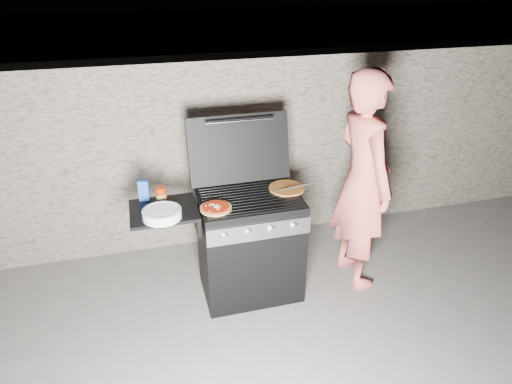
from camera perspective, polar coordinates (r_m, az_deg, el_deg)
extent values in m
plane|color=#504E4C|center=(4.08, -0.69, -12.06)|extent=(50.00, 50.00, 0.00)
cube|color=gray|center=(4.51, -4.12, 5.24)|extent=(8.00, 0.35, 1.80)
cylinder|color=#C67D29|center=(3.70, 3.85, 0.49)|extent=(0.37, 0.37, 0.02)
cylinder|color=#8F1D04|center=(3.57, -11.79, -0.31)|extent=(0.10, 0.10, 0.12)
cube|color=#184096|center=(3.62, -13.85, 0.22)|extent=(0.09, 0.06, 0.17)
cylinder|color=silver|center=(3.36, -11.67, -2.68)|extent=(0.31, 0.31, 0.06)
imported|color=#C0554E|center=(3.85, 13.19, 1.24)|extent=(0.48, 0.70, 1.88)
cylinder|color=black|center=(3.66, 5.39, 0.68)|extent=(0.39, 0.08, 0.08)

